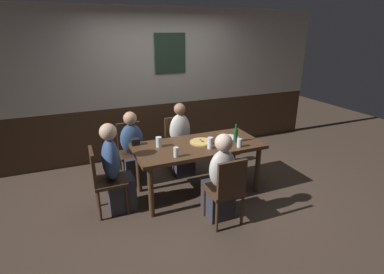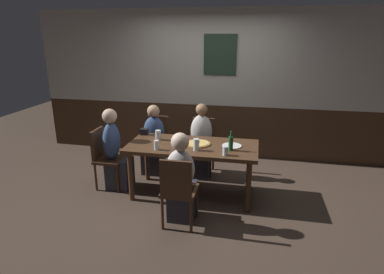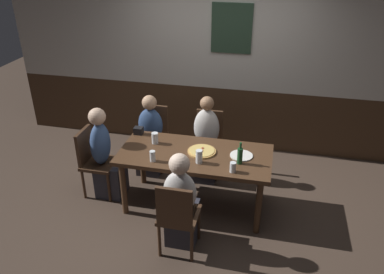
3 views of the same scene
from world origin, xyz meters
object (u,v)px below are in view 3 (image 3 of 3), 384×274
object	(u,v)px
person_left_far	(150,140)
plate_white_large	(241,155)
person_mid_far	(206,145)
chair_left_far	(154,133)
tumbler_short	(233,168)
highball_clear	(199,157)
pint_glass_pale	(153,157)
beer_bottle_green	(240,155)
dining_table	(195,159)
chair_head_west	(94,158)
condiment_caddy	(139,131)
pizza	(202,151)
person_head_west	(106,159)
tumbler_water	(155,139)
person_mid_near	(181,206)
chair_mid_near	(177,215)
chair_mid_far	(208,139)

from	to	relation	value
person_left_far	plate_white_large	world-z (taller)	person_left_far
plate_white_large	person_mid_far	bearing A→B (deg)	130.98
person_left_far	plate_white_large	xyz separation A→B (m)	(1.31, -0.61, 0.28)
chair_left_far	tumbler_short	world-z (taller)	chair_left_far
highball_clear	person_mid_far	bearing A→B (deg)	95.85
chair_left_far	person_left_far	distance (m)	0.17
pint_glass_pale	person_mid_far	bearing A→B (deg)	65.79
beer_bottle_green	plate_white_large	xyz separation A→B (m)	(0.00, 0.17, -0.10)
dining_table	chair_head_west	size ratio (longest dim) A/B	2.00
person_left_far	pint_glass_pale	xyz separation A→B (m)	(0.35, -0.94, 0.33)
tumbler_short	condiment_caddy	size ratio (longest dim) A/B	1.05
pizza	beer_bottle_green	size ratio (longest dim) A/B	1.28
chair_left_far	person_head_west	distance (m)	0.90
tumbler_water	person_mid_far	bearing A→B (deg)	45.71
tumbler_water	tumbler_short	size ratio (longest dim) A/B	1.19
pizza	beer_bottle_green	distance (m)	0.49
pizza	pint_glass_pale	bearing A→B (deg)	-147.40
person_left_far	plate_white_large	bearing A→B (deg)	-24.99
plate_white_large	condiment_caddy	bearing A→B (deg)	168.77
chair_left_far	tumbler_water	distance (m)	0.80
chair_head_west	person_mid_far	world-z (taller)	person_mid_far
chair_head_west	pizza	size ratio (longest dim) A/B	2.65
pizza	highball_clear	bearing A→B (deg)	-85.94
person_mid_near	chair_mid_near	bearing A→B (deg)	-90.00
chair_head_west	pizza	distance (m)	1.39
tumbler_water	tumbler_short	xyz separation A→B (m)	(1.00, -0.43, -0.01)
dining_table	condiment_caddy	bearing A→B (deg)	158.29
chair_left_far	condiment_caddy	xyz separation A→B (m)	(-0.03, -0.51, 0.29)
dining_table	highball_clear	bearing A→B (deg)	-65.67
person_mid_far	pizza	size ratio (longest dim) A/B	3.50
person_head_west	highball_clear	world-z (taller)	person_head_west
person_left_far	plate_white_large	distance (m)	1.47
pizza	tumbler_water	distance (m)	0.60
chair_mid_far	person_head_west	size ratio (longest dim) A/B	0.74
chair_left_far	pint_glass_pale	size ratio (longest dim) A/B	6.99
chair_head_west	pint_glass_pale	bearing A→B (deg)	-17.41
tumbler_water	beer_bottle_green	size ratio (longest dim) A/B	0.53
chair_head_west	tumbler_short	bearing A→B (deg)	-9.55
chair_left_far	chair_mid_far	bearing A→B (deg)	0.00
condiment_caddy	chair_left_far	bearing A→B (deg)	87.16
chair_left_far	plate_white_large	xyz separation A→B (m)	(1.31, -0.77, 0.25)
dining_table	condiment_caddy	size ratio (longest dim) A/B	16.04
chair_mid_far	chair_mid_near	xyz separation A→B (m)	(-0.00, -1.65, 0.00)
chair_mid_near	highball_clear	bearing A→B (deg)	82.06
person_head_west	pizza	bearing A→B (deg)	1.97
person_mid_near	beer_bottle_green	xyz separation A→B (m)	(0.53, 0.55, 0.36)
tumbler_short	chair_mid_far	bearing A→B (deg)	112.94
person_head_west	tumbler_water	distance (m)	0.69
person_head_west	plate_white_large	distance (m)	1.69
person_mid_far	tumbler_short	world-z (taller)	person_mid_far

